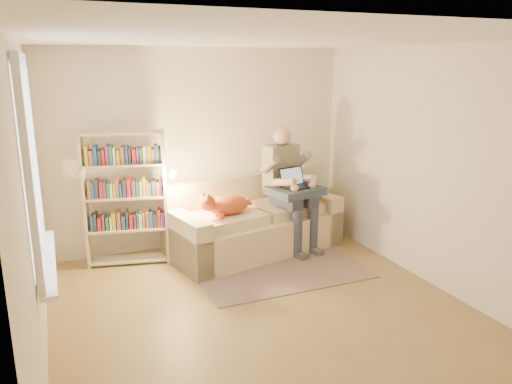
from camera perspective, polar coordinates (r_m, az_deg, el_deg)
name	(u,v)px	position (r m, az deg, el deg)	size (l,w,h in m)	color
floor	(268,316)	(5.04, 1.36, -14.00)	(4.50, 4.50, 0.00)	olive
ceiling	(270,39)	(4.43, 1.57, 17.06)	(4.00, 4.50, 0.02)	white
wall_left	(30,212)	(4.19, -24.41, -2.09)	(0.02, 4.50, 2.60)	silver
wall_right	(440,170)	(5.66, 20.31, 2.37)	(0.02, 4.50, 2.60)	silver
wall_back	(199,149)	(6.63, -6.51, 4.87)	(4.00, 0.02, 2.60)	silver
wall_front	(448,286)	(2.77, 21.08, -10.01)	(4.00, 0.02, 2.60)	silver
window	(37,196)	(4.36, -23.77, -0.38)	(0.12, 1.52, 1.69)	white
sofa	(252,225)	(6.56, -0.40, -3.78)	(2.38, 1.44, 0.95)	beige
person	(288,181)	(6.53, 3.66, 1.21)	(0.57, 0.77, 1.60)	gray
cat	(222,206)	(6.05, -3.90, -1.56)	(0.78, 0.40, 0.30)	orange
blanket	(298,190)	(6.46, 4.83, 0.20)	(0.64, 0.53, 0.10)	#2C3C4E
laptop	(298,182)	(6.45, 4.78, 1.18)	(0.42, 0.37, 0.32)	black
bookshelf	(126,192)	(6.17, -14.68, 0.02)	(1.08, 0.51, 1.64)	beige
rug	(281,272)	(6.00, 2.92, -9.06)	(1.98, 1.17, 0.01)	#7D685B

